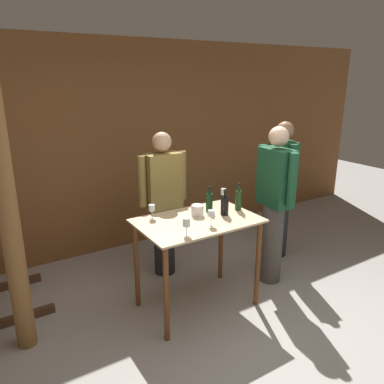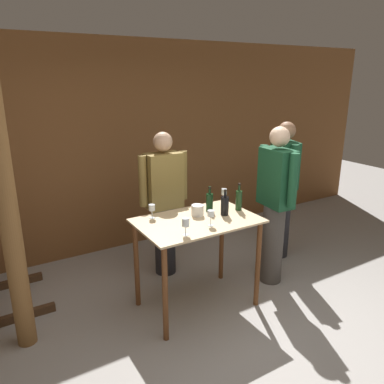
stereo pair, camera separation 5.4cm
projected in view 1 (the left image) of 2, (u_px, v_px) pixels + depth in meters
ground_plane at (256, 340)px, 3.31m from camera, size 14.00×14.00×0.00m
back_wall at (135, 147)px, 4.93m from camera, size 8.40×0.05×2.70m
tasting_table at (197, 236)px, 3.61m from camera, size 1.15×0.74×0.93m
wooden_post at (5, 197)px, 2.87m from camera, size 0.16×0.16×2.70m
wine_bottle_far_left at (209, 202)px, 3.76m from camera, size 0.07×0.07×0.26m
wine_bottle_left at (225, 205)px, 3.66m from camera, size 0.08×0.08×0.26m
wine_bottle_center at (238, 199)px, 3.80m from camera, size 0.07×0.07×0.28m
wine_glass_near_left at (152, 208)px, 3.57m from camera, size 0.06×0.06×0.14m
wine_glass_near_center at (186, 223)px, 3.18m from camera, size 0.07×0.07×0.16m
wine_glass_near_right at (211, 214)px, 3.39m from camera, size 0.06×0.06×0.15m
wine_glass_far_side at (223, 192)px, 4.02m from camera, size 0.06×0.06×0.15m
ice_bucket at (197, 210)px, 3.65m from camera, size 0.12×0.12×0.11m
person_host at (281, 187)px, 4.65m from camera, size 0.34×0.56×1.73m
person_visitor_with_scarf at (163, 202)px, 4.21m from camera, size 0.59×0.24×1.67m
person_visitor_bearded at (274, 203)px, 4.04m from camera, size 0.25×0.59×1.75m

